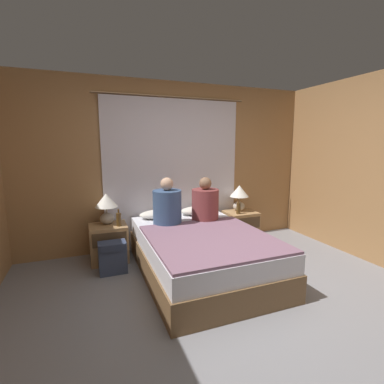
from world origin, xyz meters
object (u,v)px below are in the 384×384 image
pillow_right (198,210)px  person_left_in_bed (167,206)px  beer_bottle_on_left_stand (119,219)px  backpack_on_floor (113,256)px  bed (201,253)px  person_right_in_bed (205,204)px  nightstand_left (109,243)px  beer_bottle_on_right_stand (238,208)px  pillow_left (159,214)px  nightstand_right (241,227)px  lamp_left (106,205)px  lamp_right (239,195)px

pillow_right → person_left_in_bed: 0.73m
beer_bottle_on_left_stand → backpack_on_floor: bearing=-112.3°
bed → pillow_right: pillow_right is taller
bed → beer_bottle_on_left_stand: size_ratio=8.75×
bed → person_right_in_bed: 0.74m
person_left_in_bed → backpack_on_floor: bearing=-173.5°
person_right_in_bed → nightstand_left: bearing=166.3°
bed → beer_bottle_on_right_stand: bearing=36.8°
pillow_left → person_left_in_bed: person_left_in_bed is taller
pillow_right → nightstand_right: bearing=-4.1°
pillow_left → beer_bottle_on_left_stand: beer_bottle_on_left_stand is taller
person_left_in_bed → beer_bottle_on_right_stand: (1.22, 0.22, -0.18)m
nightstand_left → lamp_left: lamp_left is taller
nightstand_right → pillow_left: 1.38m
lamp_right → person_right_in_bed: 0.86m
pillow_left → backpack_on_floor: (-0.71, -0.45, -0.36)m
nightstand_right → beer_bottle_on_right_stand: beer_bottle_on_right_stand is taller
pillow_left → person_left_in_bed: size_ratio=0.90×
backpack_on_floor → beer_bottle_on_left_stand: bearing=67.7°
lamp_right → person_right_in_bed: bearing=-153.5°
nightstand_left → pillow_right: size_ratio=0.88×
bed → person_left_in_bed: 0.76m
lamp_right → beer_bottle_on_left_stand: lamp_right is taller
nightstand_left → lamp_right: (2.07, 0.07, 0.52)m
lamp_right → person_left_in_bed: 1.38m
nightstand_left → lamp_left: bearing=90.0°
lamp_left → lamp_right: 2.07m
pillow_left → backpack_on_floor: bearing=-147.7°
bed → nightstand_left: bearing=142.8°
person_left_in_bed → bed: bearing=-58.5°
nightstand_right → beer_bottle_on_right_stand: size_ratio=2.14×
nightstand_left → backpack_on_floor: nightstand_left is taller
backpack_on_floor → pillow_left: bearing=32.3°
bed → backpack_on_floor: 1.09m
nightstand_right → backpack_on_floor: 2.09m
backpack_on_floor → pillow_right: bearing=18.7°
nightstand_left → lamp_left: (0.00, 0.07, 0.52)m
bed → lamp_right: bearing=39.7°
beer_bottle_on_left_stand → pillow_left: bearing=13.6°
pillow_right → beer_bottle_on_left_stand: (-1.20, -0.14, 0.02)m
nightstand_right → person_right_in_bed: bearing=-157.8°
lamp_left → pillow_right: (1.34, -0.02, -0.19)m
nightstand_right → pillow_left: (-1.34, 0.05, 0.33)m
nightstand_right → bed: bearing=-142.8°
lamp_left → lamp_right: size_ratio=1.00×
pillow_right → person_right_in_bed: size_ratio=0.93×
nightstand_left → pillow_left: 0.80m
person_left_in_bed → beer_bottle_on_left_stand: bearing=159.7°
nightstand_right → backpack_on_floor: (-2.06, -0.40, -0.03)m
lamp_right → backpack_on_floor: 2.18m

